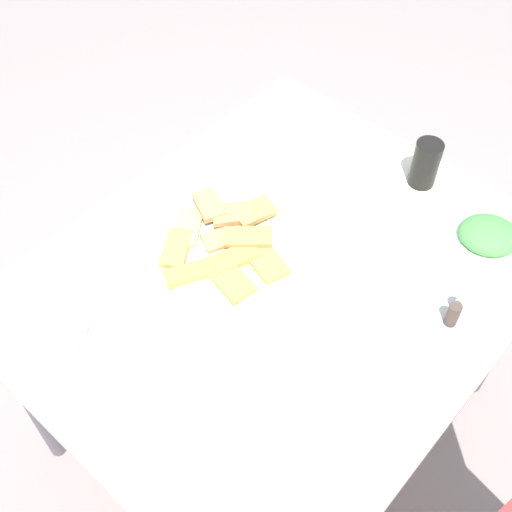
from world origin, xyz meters
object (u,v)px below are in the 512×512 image
fork (315,119)px  salad_plate_rice (57,326)px  drinking_glass (188,320)px  spoon (325,125)px  dining_table (278,295)px  salad_plate_greens (489,237)px  paper_napkin (320,123)px  soda_can (425,164)px  pide_platter (222,245)px  condiment_caddy (455,315)px

fork → salad_plate_rice: bearing=9.3°
drinking_glass → spoon: (-0.70, -0.20, -0.05)m
dining_table → fork: 0.54m
salad_plate_greens → paper_napkin: size_ratio=1.50×
dining_table → soda_can: size_ratio=9.12×
fork → spoon: (0.00, 0.04, 0.00)m
pide_platter → soda_can: 0.53m
dining_table → fork: fork is taller
spoon → condiment_caddy: size_ratio=2.00×
pide_platter → salad_plate_rice: size_ratio=1.47×
fork → spoon: 0.04m
soda_can → fork: (-0.01, -0.34, -0.06)m
pide_platter → salad_plate_greens: 0.60m
paper_napkin → spoon: spoon is taller
paper_napkin → soda_can: bearing=88.3°
dining_table → salad_plate_rice: size_ratio=4.95×
fork → condiment_caddy: condiment_caddy is taller
pide_platter → spoon: bearing=-169.9°
pide_platter → soda_can: soda_can is taller
paper_napkin → fork: (0.00, -0.02, 0.00)m
salad_plate_rice → dining_table: bearing=149.0°
paper_napkin → spoon: 0.02m
pide_platter → salad_plate_rice: 0.40m
dining_table → paper_napkin: bearing=-151.5°
paper_napkin → spoon: size_ratio=0.73×
spoon → fork: bearing=-84.6°
salad_plate_greens → pide_platter: bearing=-46.6°
pide_platter → condiment_caddy: condiment_caddy is taller
soda_can → paper_napkin: 0.33m
pide_platter → condiment_caddy: size_ratio=3.31×
soda_can → spoon: soda_can is taller
pide_platter → salad_plate_greens: (-0.41, 0.44, 0.01)m
pide_platter → spoon: 0.50m
dining_table → pide_platter: 0.17m
spoon → condiment_caddy: 0.66m
salad_plate_greens → salad_plate_rice: 0.96m
salad_plate_rice → drinking_glass: drinking_glass is taller
salad_plate_greens → fork: size_ratio=1.14×
salad_plate_greens → condiment_caddy: bearing=12.5°
salad_plate_greens → soda_can: size_ratio=1.80×
paper_napkin → salad_plate_rice: bearing=0.3°
drinking_glass → spoon: bearing=-164.2°
spoon → soda_can: bearing=93.7°
drinking_glass → fork: 0.74m
salad_plate_rice → drinking_glass: 0.27m
condiment_caddy → dining_table: bearing=-66.6°
salad_plate_rice → paper_napkin: size_ratio=1.54×
salad_plate_greens → soda_can: 0.23m
dining_table → spoon: size_ratio=5.58×
pide_platter → drinking_glass: bearing=27.6°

